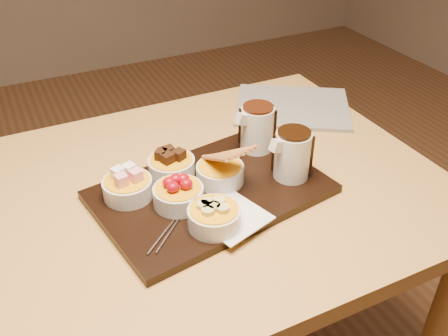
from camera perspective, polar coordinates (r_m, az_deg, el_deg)
name	(u,v)px	position (r m, az deg, el deg)	size (l,w,h in m)	color
dining_table	(166,231)	(1.11, -6.67, -7.14)	(1.20, 0.80, 0.75)	tan
serving_board	(211,192)	(1.04, -1.49, -2.74)	(0.46, 0.30, 0.02)	black
napkin	(232,217)	(0.96, 0.87, -5.60)	(0.12, 0.12, 0.00)	white
bowl_marshmallows	(128,188)	(1.02, -10.93, -2.29)	(0.10, 0.10, 0.04)	beige
bowl_cake	(172,167)	(1.07, -6.01, 0.10)	(0.10, 0.10, 0.04)	beige
bowl_strawberries	(178,196)	(0.98, -5.23, -3.19)	(0.10, 0.10, 0.04)	beige
bowl_biscotti	(220,174)	(1.04, -0.45, -0.67)	(0.10, 0.10, 0.04)	beige
bowl_bananas	(214,218)	(0.93, -1.13, -5.69)	(0.10, 0.10, 0.04)	beige
pitcher_dark_chocolate	(292,155)	(1.05, 7.81, 1.45)	(0.07, 0.07, 0.10)	silver
pitcher_milk_chocolate	(257,129)	(1.14, 3.82, 4.51)	(0.07, 0.07, 0.10)	silver
fondue_skewers	(181,210)	(0.97, -4.93, -4.86)	(0.26, 0.03, 0.01)	silver
newspaper	(292,107)	(1.38, 7.82, 6.95)	(0.30, 0.24, 0.01)	beige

